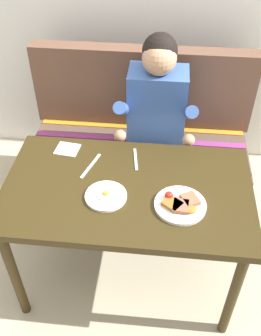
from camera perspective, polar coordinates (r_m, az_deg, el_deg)
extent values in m
plane|color=#BCB294|center=(2.43, -0.38, -15.14)|extent=(8.00, 8.00, 0.00)
cube|color=#32270F|center=(1.88, -0.47, -3.27)|extent=(1.20, 0.70, 0.04)
cylinder|color=#32270F|center=(2.10, -16.67, -14.73)|extent=(0.05, 0.05, 0.69)
cylinder|color=#32270F|center=(2.02, 14.78, -17.53)|extent=(0.05, 0.05, 0.69)
cylinder|color=#32270F|center=(2.44, -12.41, -3.50)|extent=(0.05, 0.05, 0.69)
cylinder|color=#32270F|center=(2.37, 13.53, -5.42)|extent=(0.05, 0.05, 0.69)
cube|color=brown|center=(2.75, 1.23, -0.18)|extent=(1.44, 0.56, 0.40)
cube|color=brown|center=(2.60, 1.30, 3.58)|extent=(1.40, 0.52, 0.06)
cube|color=brown|center=(2.61, 1.83, 11.74)|extent=(1.44, 0.12, 0.54)
cube|color=#336099|center=(2.47, 1.03, 2.20)|extent=(1.38, 0.05, 0.01)
cube|color=#93387A|center=(2.58, 1.31, 4.18)|extent=(1.38, 0.05, 0.01)
cube|color=orange|center=(2.69, 1.57, 5.99)|extent=(1.38, 0.05, 0.01)
cube|color=#3A5DA4|center=(2.36, 3.88, 8.82)|extent=(0.34, 0.22, 0.48)
sphere|color=tan|center=(2.18, 4.25, 15.72)|extent=(0.19, 0.19, 0.19)
sphere|color=black|center=(2.19, 4.33, 16.77)|extent=(0.19, 0.19, 0.19)
cylinder|color=#3A5DA4|center=(2.21, -1.21, 8.67)|extent=(0.07, 0.29, 0.23)
cylinder|color=#3A5DA4|center=(2.20, 8.74, 8.01)|extent=(0.07, 0.29, 0.23)
sphere|color=tan|center=(2.17, -1.55, 4.73)|extent=(0.07, 0.07, 0.07)
sphere|color=tan|center=(2.17, 8.51, 4.05)|extent=(0.07, 0.07, 0.07)
cylinder|color=#232333|center=(2.37, 1.34, 1.83)|extent=(0.09, 0.34, 0.09)
cylinder|color=#232333|center=(2.42, 0.89, -5.47)|extent=(0.08, 0.08, 0.52)
cube|color=black|center=(2.56, 0.71, -10.01)|extent=(0.09, 0.20, 0.05)
cylinder|color=#232333|center=(2.36, 5.45, 1.55)|extent=(0.09, 0.34, 0.09)
cylinder|color=#232333|center=(2.42, 4.93, -5.76)|extent=(0.08, 0.08, 0.52)
cube|color=black|center=(2.56, 4.57, -10.29)|extent=(0.09, 0.20, 0.05)
cylinder|color=white|center=(1.79, 7.28, -5.41)|extent=(0.24, 0.24, 0.02)
cube|color=brown|center=(1.76, 6.14, -5.25)|extent=(0.10, 0.10, 0.02)
cube|color=#965E41|center=(1.79, 8.73, -4.58)|extent=(0.10, 0.10, 0.02)
cube|color=#985941|center=(1.76, 7.34, -5.58)|extent=(0.08, 0.09, 0.02)
sphere|color=red|center=(1.79, 5.65, -4.03)|extent=(0.04, 0.04, 0.04)
ellipsoid|color=#CC6623|center=(1.75, 8.68, -5.95)|extent=(0.06, 0.05, 0.02)
cylinder|color=white|center=(1.82, -3.62, -4.13)|extent=(0.20, 0.20, 0.01)
ellipsoid|color=white|center=(1.81, -3.63, -3.86)|extent=(0.09, 0.08, 0.01)
sphere|color=yellow|center=(1.80, -3.65, -3.75)|extent=(0.03, 0.03, 0.03)
cube|color=silver|center=(2.10, -9.23, 2.73)|extent=(0.13, 0.12, 0.01)
cube|color=silver|center=(2.01, 0.76, 1.29)|extent=(0.04, 0.17, 0.00)
cube|color=silver|center=(1.98, -5.85, 0.31)|extent=(0.08, 0.19, 0.00)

